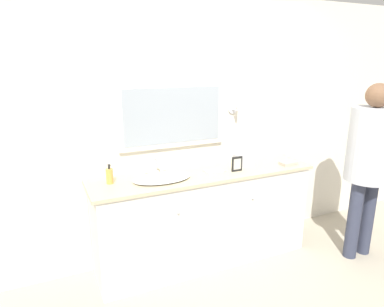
{
  "coord_description": "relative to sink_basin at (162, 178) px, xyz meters",
  "views": [
    {
      "loc": [
        -1.37,
        -2.42,
        1.95
      ],
      "look_at": [
        -0.13,
        0.31,
        1.12
      ],
      "focal_mm": 32.0,
      "sensor_mm": 36.0,
      "label": 1
    }
  ],
  "objects": [
    {
      "name": "metal_tray",
      "position": [
        0.53,
        0.01,
        -0.01
      ],
      "size": [
        0.18,
        0.11,
        0.01
      ],
      "color": "#ADADB2",
      "rests_on": "vanity_counter"
    },
    {
      "name": "hand_towel_near_sink",
      "position": [
        1.31,
        -0.11,
        -0.0
      ],
      "size": [
        0.17,
        0.1,
        0.03
      ],
      "color": "#B7A899",
      "rests_on": "vanity_counter"
    },
    {
      "name": "person",
      "position": [
        1.91,
        -0.55,
        0.14
      ],
      "size": [
        0.42,
        0.42,
        1.74
      ],
      "color": "#33384C",
      "rests_on": "ground_plane"
    },
    {
      "name": "ground_plane",
      "position": [
        0.43,
        -0.28,
        -0.94
      ],
      "size": [
        14.0,
        14.0,
        0.0
      ],
      "primitive_type": "plane",
      "color": "#B2A893"
    },
    {
      "name": "wall_back",
      "position": [
        0.43,
        0.32,
        0.34
      ],
      "size": [
        8.0,
        0.18,
        2.55
      ],
      "color": "silver",
      "rests_on": "ground_plane"
    },
    {
      "name": "appliance_box",
      "position": [
        0.88,
        0.05,
        0.04
      ],
      "size": [
        0.18,
        0.13,
        0.12
      ],
      "color": "#BCBCC1",
      "rests_on": "vanity_counter"
    },
    {
      "name": "sink_basin",
      "position": [
        0.0,
        0.0,
        0.0
      ],
      "size": [
        0.53,
        0.36,
        0.16
      ],
      "color": "white",
      "rests_on": "vanity_counter"
    },
    {
      "name": "picture_frame",
      "position": [
        0.73,
        -0.07,
        0.05
      ],
      "size": [
        0.11,
        0.01,
        0.14
      ],
      "color": "black",
      "rests_on": "vanity_counter"
    },
    {
      "name": "soap_bottle",
      "position": [
        -0.44,
        0.09,
        0.05
      ],
      "size": [
        0.06,
        0.06,
        0.17
      ],
      "color": "gold",
      "rests_on": "vanity_counter"
    },
    {
      "name": "vanity_counter",
      "position": [
        0.43,
        0.02,
        -0.48
      ],
      "size": [
        2.15,
        0.54,
        0.92
      ],
      "color": "silver",
      "rests_on": "ground_plane"
    }
  ]
}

